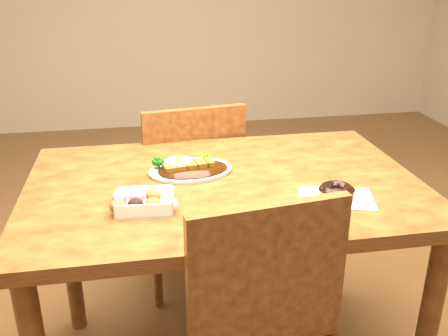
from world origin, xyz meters
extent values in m
cube|color=#431F0D|center=(0.00, 0.00, 0.73)|extent=(1.20, 0.80, 0.04)
cylinder|color=#431F0D|center=(-0.54, 0.34, 0.35)|extent=(0.06, 0.06, 0.71)
cylinder|color=#431F0D|center=(0.54, 0.34, 0.35)|extent=(0.06, 0.06, 0.71)
cube|color=#431F0D|center=(-0.06, 0.60, 0.43)|extent=(0.47, 0.47, 0.04)
cylinder|color=#431F0D|center=(0.08, 0.79, 0.21)|extent=(0.04, 0.04, 0.41)
cylinder|color=#431F0D|center=(-0.26, 0.75, 0.21)|extent=(0.04, 0.04, 0.41)
cylinder|color=#431F0D|center=(0.13, 0.45, 0.21)|extent=(0.04, 0.04, 0.41)
cylinder|color=#431F0D|center=(-0.21, 0.41, 0.21)|extent=(0.04, 0.04, 0.41)
cube|color=#431F0D|center=(-0.04, 0.41, 0.67)|extent=(0.40, 0.08, 0.40)
cube|color=#431F0D|center=(0.03, -0.41, 0.67)|extent=(0.40, 0.08, 0.40)
ellipsoid|color=white|center=(-0.09, 0.09, 0.76)|extent=(0.28, 0.21, 0.01)
ellipsoid|color=black|center=(-0.09, 0.08, 0.76)|extent=(0.24, 0.18, 0.01)
cube|color=#6B380C|center=(-0.10, 0.09, 0.77)|extent=(0.17, 0.08, 0.02)
ellipsoid|color=white|center=(-0.13, 0.11, 0.78)|extent=(0.10, 0.09, 0.01)
ellipsoid|color=#FFB214|center=(-0.13, 0.11, 0.78)|extent=(0.03, 0.03, 0.02)
cube|color=white|center=(-0.25, -0.14, 0.77)|extent=(0.16, 0.13, 0.04)
ellipsoid|color=brown|center=(-0.32, -0.17, 0.77)|extent=(0.04, 0.04, 0.04)
ellipsoid|color=black|center=(-0.27, -0.17, 0.77)|extent=(0.04, 0.04, 0.04)
ellipsoid|color=brown|center=(-0.22, -0.17, 0.77)|extent=(0.04, 0.04, 0.04)
ellipsoid|color=beige|center=(-0.18, -0.18, 0.77)|extent=(0.04, 0.04, 0.04)
ellipsoid|color=pink|center=(-0.31, -0.11, 0.77)|extent=(0.04, 0.04, 0.04)
ellipsoid|color=pink|center=(-0.27, -0.11, 0.77)|extent=(0.04, 0.04, 0.04)
ellipsoid|color=brown|center=(-0.22, -0.12, 0.77)|extent=(0.04, 0.04, 0.04)
cube|color=silver|center=(0.29, -0.17, 0.75)|extent=(0.24, 0.19, 0.00)
torus|color=olive|center=(0.29, -0.17, 0.77)|extent=(0.12, 0.12, 0.03)
torus|color=black|center=(0.29, -0.17, 0.78)|extent=(0.11, 0.11, 0.02)
camera|label=1|loc=(-0.25, -1.38, 1.37)|focal=40.00mm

